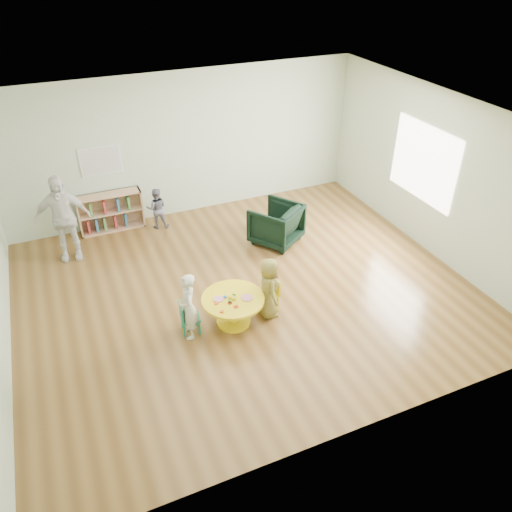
# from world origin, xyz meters

# --- Properties ---
(room) EXTENTS (7.10, 7.00, 2.80)m
(room) POSITION_xyz_m (0.01, 0.00, 1.89)
(room) COLOR brown
(room) RESTS_ON ground
(activity_table) EXTENTS (0.91, 0.91, 0.50)m
(activity_table) POSITION_xyz_m (-0.45, -0.67, 0.32)
(activity_table) COLOR yellow
(activity_table) RESTS_ON ground
(kid_chair_left) EXTENTS (0.30, 0.30, 0.50)m
(kid_chair_left) POSITION_xyz_m (-1.12, -0.58, 0.27)
(kid_chair_left) COLOR #178362
(kid_chair_left) RESTS_ON ground
(kid_chair_right) EXTENTS (0.33, 0.33, 0.52)m
(kid_chair_right) POSITION_xyz_m (0.18, -0.56, 0.28)
(kid_chair_right) COLOR yellow
(kid_chair_right) RESTS_ON ground
(bookshelf) EXTENTS (1.20, 0.30, 0.75)m
(bookshelf) POSITION_xyz_m (-1.61, 2.86, 0.37)
(bookshelf) COLOR tan
(bookshelf) RESTS_ON ground
(alphabet_poster) EXTENTS (0.74, 0.01, 0.54)m
(alphabet_poster) POSITION_xyz_m (-1.60, 2.98, 1.35)
(alphabet_poster) COLOR white
(alphabet_poster) RESTS_ON ground
(armchair) EXTENTS (1.12, 1.12, 0.74)m
(armchair) POSITION_xyz_m (1.10, 1.16, 0.37)
(armchair) COLOR black
(armchair) RESTS_ON ground
(child_left) EXTENTS (0.32, 0.42, 1.03)m
(child_left) POSITION_xyz_m (-1.11, -0.67, 0.51)
(child_left) COLOR silver
(child_left) RESTS_ON ground
(child_right) EXTENTS (0.37, 0.51, 0.97)m
(child_right) POSITION_xyz_m (0.11, -0.69, 0.49)
(child_right) COLOR gold
(child_right) RESTS_ON ground
(toddler) EXTENTS (0.46, 0.40, 0.81)m
(toddler) POSITION_xyz_m (-0.77, 2.56, 0.41)
(toddler) COLOR #151736
(toddler) RESTS_ON ground
(adult_caretaker) EXTENTS (0.96, 0.50, 1.56)m
(adult_caretaker) POSITION_xyz_m (-2.46, 2.12, 0.78)
(adult_caretaker) COLOR white
(adult_caretaker) RESTS_ON ground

